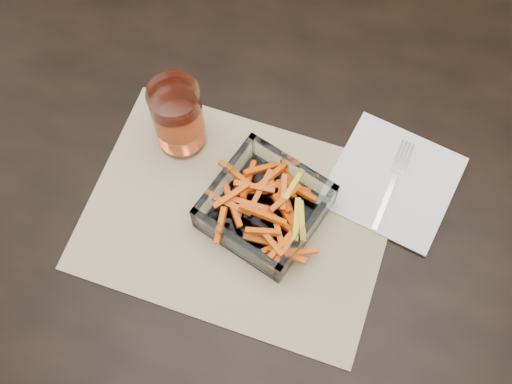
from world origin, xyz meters
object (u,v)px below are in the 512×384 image
at_px(tumbler, 178,119).
at_px(fork, 393,181).
at_px(glass_bowl, 265,208).
at_px(dining_table, 323,197).

distance_m(tumbler, fork, 0.34).
height_order(tumbler, fork, tumbler).
distance_m(glass_bowl, tumbler, 0.19).
height_order(glass_bowl, tumbler, tumbler).
bearing_deg(dining_table, tumbler, 178.98).
xyz_separation_m(glass_bowl, tumbler, (-0.16, 0.09, 0.04)).
relative_size(dining_table, glass_bowl, 8.00).
xyz_separation_m(dining_table, fork, (0.10, 0.01, 0.10)).
distance_m(dining_table, glass_bowl, 0.17).
bearing_deg(fork, dining_table, -163.37).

